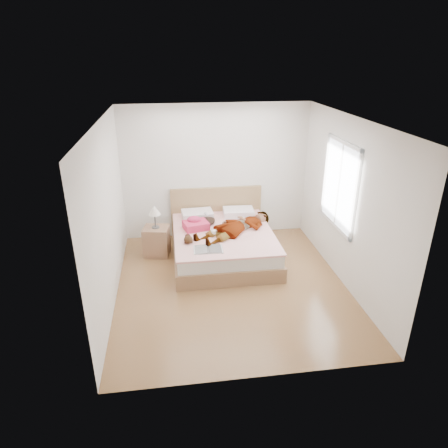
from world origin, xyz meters
The scene contains 11 objects.
ground centered at (0.00, 0.00, 0.00)m, with size 4.00×4.00×0.00m, color #57311B.
woman centered at (0.25, 0.98, 0.63)m, with size 0.63×1.69×0.23m, color white.
hair centered at (-0.32, 1.43, 0.55)m, with size 0.47×0.57×0.08m, color black.
phone centered at (-0.25, 1.38, 0.69)m, with size 0.04×0.09×0.01m, color silver.
room_shell centered at (1.77, 0.30, 1.50)m, with size 4.00×4.00×4.00m.
bed centered at (0.00, 1.04, 0.28)m, with size 1.80×2.08×1.00m.
towel centered at (-0.48, 1.15, 0.60)m, with size 0.49×0.43×0.22m.
magazine centered at (-0.34, 0.28, 0.52)m, with size 0.48×0.33×0.03m.
coffee_mug centered at (-0.19, 0.80, 0.56)m, with size 0.14×0.12×0.10m.
plush_toy centered at (-0.64, 0.59, 0.58)m, with size 0.15×0.23×0.13m.
nightstand centered at (-1.19, 1.22, 0.32)m, with size 0.51×0.47×0.96m.
Camera 1 is at (-0.89, -5.42, 3.46)m, focal length 32.00 mm.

